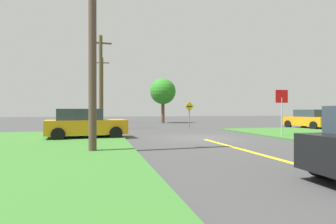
% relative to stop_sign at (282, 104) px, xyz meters
% --- Properties ---
extents(ground_plane, '(120.00, 120.00, 0.00)m').
position_rel_stop_sign_xyz_m(ground_plane, '(-4.95, 0.56, -1.93)').
color(ground_plane, '#3D3D3D').
extents(lane_stripe_center, '(0.20, 14.00, 0.01)m').
position_rel_stop_sign_xyz_m(lane_stripe_center, '(-4.95, -7.44, -1.93)').
color(lane_stripe_center, yellow).
rests_on(lane_stripe_center, ground).
extents(stop_sign, '(0.76, 0.11, 2.74)m').
position_rel_stop_sign_xyz_m(stop_sign, '(0.00, 0.00, 0.00)').
color(stop_sign, '#9EA0A8').
rests_on(stop_sign, ground).
extents(parked_car_near_building, '(4.39, 2.54, 1.62)m').
position_rel_stop_sign_xyz_m(parked_car_near_building, '(-11.13, 1.63, -1.13)').
color(parked_car_near_building, orange).
rests_on(parked_car_near_building, ground).
extents(car_on_crossroad, '(2.51, 4.07, 1.62)m').
position_rel_stop_sign_xyz_m(car_on_crossroad, '(6.93, 5.74, -1.13)').
color(car_on_crossroad, orange).
rests_on(car_on_crossroad, ground).
extents(utility_pole_near, '(1.78, 0.54, 8.89)m').
position_rel_stop_sign_xyz_m(utility_pole_near, '(-10.59, -3.69, 2.64)').
color(utility_pole_near, brown).
rests_on(utility_pole_near, ground).
extents(utility_pole_mid, '(1.80, 0.30, 7.82)m').
position_rel_stop_sign_xyz_m(utility_pole_mid, '(-10.26, 9.69, 2.09)').
color(utility_pole_mid, brown).
rests_on(utility_pole_mid, ground).
extents(utility_pole_far, '(1.80, 0.39, 8.50)m').
position_rel_stop_sign_xyz_m(utility_pole_far, '(-10.01, 23.07, 2.46)').
color(utility_pole_far, brown).
rests_on(utility_pole_far, ground).
extents(direction_sign, '(0.89, 0.20, 2.35)m').
position_rel_stop_sign_xyz_m(direction_sign, '(-2.79, 8.69, -0.48)').
color(direction_sign, slate).
rests_on(direction_sign, ground).
extents(oak_tree_left, '(3.21, 3.21, 5.57)m').
position_rel_stop_sign_xyz_m(oak_tree_left, '(-2.63, 19.63, 2.00)').
color(oak_tree_left, brown).
rests_on(oak_tree_left, ground).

